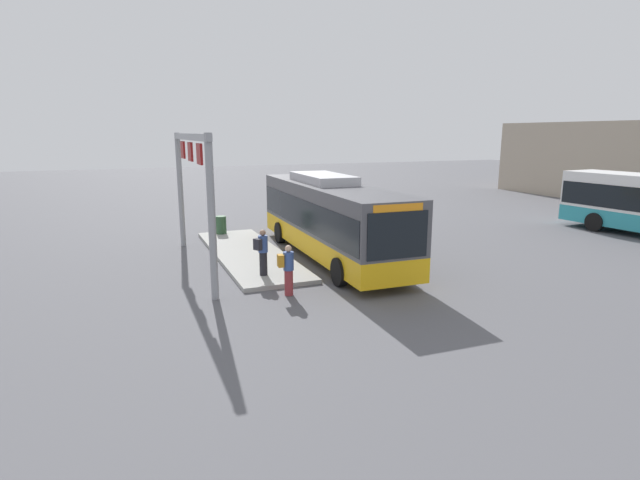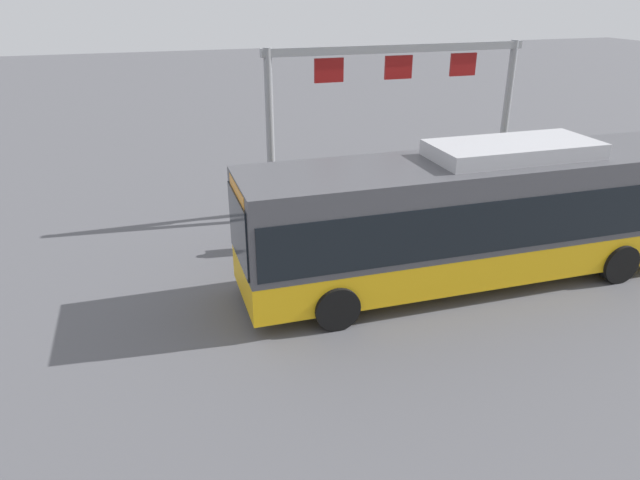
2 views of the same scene
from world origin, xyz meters
name	(u,v)px [view 1 (image 1 of 2)]	position (x,y,z in m)	size (l,w,h in m)	color
ground_plane	(330,257)	(0.00, 0.00, 0.00)	(120.00, 120.00, 0.00)	#56565B
platform_curb	(249,254)	(-1.56, -3.16, 0.08)	(10.00, 2.80, 0.16)	#9E9E99
bus_main	(330,215)	(-0.01, 0.00, 1.81)	(11.45, 2.88, 3.46)	#EAAD14
person_boarding	(288,269)	(4.15, -3.26, 0.89)	(0.36, 0.54, 1.67)	maroon
person_waiting_near	(262,251)	(2.12, -3.54, 1.05)	(0.53, 0.61, 1.67)	black
platform_sign_gantry	(191,173)	(-0.46, -5.53, 3.72)	(8.61, 0.24, 5.20)	gray
trash_bin	(221,225)	(-5.99, -3.47, 0.61)	(0.52, 0.52, 0.90)	#2D5133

